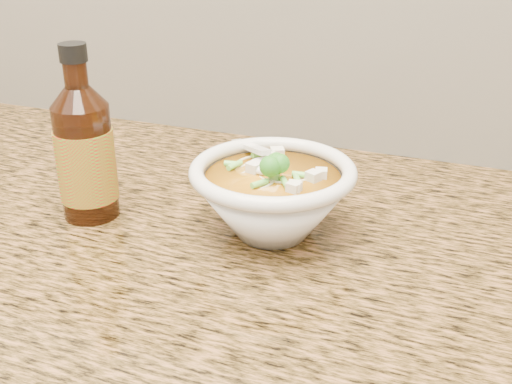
% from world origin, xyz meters
% --- Properties ---
extents(counter_slab, '(4.00, 0.68, 0.04)m').
position_xyz_m(counter_slab, '(0.00, 1.68, 0.88)').
color(counter_slab, brown).
rests_on(counter_slab, cabinet).
extents(soup_bowl, '(0.19, 0.19, 0.10)m').
position_xyz_m(soup_bowl, '(0.14, 1.69, 0.94)').
color(soup_bowl, white).
rests_on(soup_bowl, counter_slab).
extents(hot_sauce_bottle, '(0.09, 0.09, 0.21)m').
position_xyz_m(hot_sauce_bottle, '(-0.08, 1.65, 0.98)').
color(hot_sauce_bottle, '#381707').
rests_on(hot_sauce_bottle, counter_slab).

